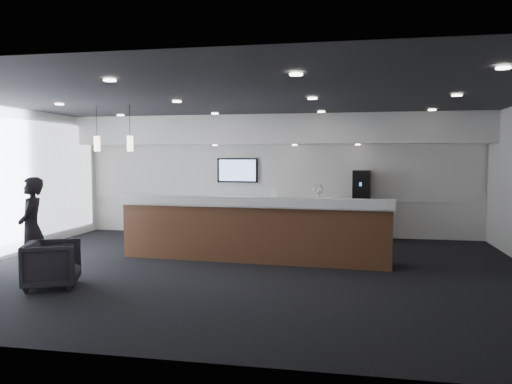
% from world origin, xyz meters
% --- Properties ---
extents(ground, '(10.00, 10.00, 0.00)m').
position_xyz_m(ground, '(0.00, 0.00, 0.00)').
color(ground, black).
rests_on(ground, ground).
extents(ceiling, '(10.00, 8.00, 0.02)m').
position_xyz_m(ceiling, '(0.00, 0.00, 3.00)').
color(ceiling, black).
rests_on(ceiling, back_wall).
extents(back_wall, '(10.00, 0.02, 3.00)m').
position_xyz_m(back_wall, '(0.00, 4.00, 1.50)').
color(back_wall, white).
rests_on(back_wall, ground).
extents(soffit_bulkhead, '(10.00, 0.90, 0.70)m').
position_xyz_m(soffit_bulkhead, '(0.00, 3.55, 2.65)').
color(soffit_bulkhead, silver).
rests_on(soffit_bulkhead, back_wall).
extents(alcove_panel, '(9.80, 0.06, 1.40)m').
position_xyz_m(alcove_panel, '(0.00, 3.97, 1.60)').
color(alcove_panel, silver).
rests_on(alcove_panel, back_wall).
extents(back_credenza, '(5.06, 0.66, 0.95)m').
position_xyz_m(back_credenza, '(-0.00, 3.64, 0.48)').
color(back_credenza, gray).
rests_on(back_credenza, ground).
extents(wall_tv, '(1.05, 0.08, 0.62)m').
position_xyz_m(wall_tv, '(-1.00, 3.91, 1.65)').
color(wall_tv, black).
rests_on(wall_tv, back_wall).
extents(pendant_left, '(0.12, 0.12, 0.30)m').
position_xyz_m(pendant_left, '(-2.40, 0.80, 2.25)').
color(pendant_left, '#FFE9C6').
rests_on(pendant_left, ceiling).
extents(pendant_right, '(0.12, 0.12, 0.30)m').
position_xyz_m(pendant_right, '(-3.10, 0.80, 2.25)').
color(pendant_right, '#FFE9C6').
rests_on(pendant_right, ceiling).
extents(ceiling_can_lights, '(7.00, 5.00, 0.02)m').
position_xyz_m(ceiling_can_lights, '(0.00, 0.00, 2.97)').
color(ceiling_can_lights, white).
rests_on(ceiling_can_lights, ceiling).
extents(service_counter, '(5.29, 1.19, 1.49)m').
position_xyz_m(service_counter, '(0.03, 0.82, 0.58)').
color(service_counter, brown).
rests_on(service_counter, ground).
extents(coffee_machine, '(0.45, 0.56, 0.72)m').
position_xyz_m(coffee_machine, '(2.11, 3.71, 1.31)').
color(coffee_machine, black).
rests_on(coffee_machine, back_credenza).
extents(info_sign_left, '(0.18, 0.07, 0.25)m').
position_xyz_m(info_sign_left, '(0.00, 3.55, 1.07)').
color(info_sign_left, silver).
rests_on(info_sign_left, back_credenza).
extents(info_sign_right, '(0.19, 0.02, 0.25)m').
position_xyz_m(info_sign_right, '(1.20, 3.53, 1.07)').
color(info_sign_right, silver).
rests_on(info_sign_right, back_credenza).
extents(armchair, '(1.02, 1.01, 0.71)m').
position_xyz_m(armchair, '(-2.60, -1.73, 0.36)').
color(armchair, black).
rests_on(armchair, ground).
extents(lounge_guest, '(0.60, 0.71, 1.67)m').
position_xyz_m(lounge_guest, '(-3.22, -1.33, 0.83)').
color(lounge_guest, black).
rests_on(lounge_guest, ground).
extents(cup_0, '(0.09, 0.09, 0.09)m').
position_xyz_m(cup_0, '(1.48, 3.57, 0.99)').
color(cup_0, white).
rests_on(cup_0, back_credenza).
extents(cup_1, '(0.13, 0.13, 0.09)m').
position_xyz_m(cup_1, '(1.34, 3.57, 0.99)').
color(cup_1, white).
rests_on(cup_1, back_credenza).
extents(cup_2, '(0.11, 0.11, 0.09)m').
position_xyz_m(cup_2, '(1.20, 3.57, 0.99)').
color(cup_2, white).
rests_on(cup_2, back_credenza).
extents(cup_3, '(0.12, 0.12, 0.09)m').
position_xyz_m(cup_3, '(1.06, 3.57, 0.99)').
color(cup_3, white).
rests_on(cup_3, back_credenza).
extents(cup_4, '(0.13, 0.13, 0.09)m').
position_xyz_m(cup_4, '(0.92, 3.57, 0.99)').
color(cup_4, white).
rests_on(cup_4, back_credenza).
extents(cup_5, '(0.10, 0.10, 0.09)m').
position_xyz_m(cup_5, '(0.78, 3.57, 0.99)').
color(cup_5, white).
rests_on(cup_5, back_credenza).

